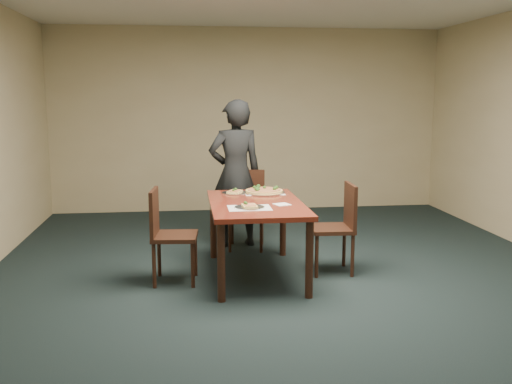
{
  "coord_description": "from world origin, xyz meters",
  "views": [
    {
      "loc": [
        -0.97,
        -4.82,
        1.79
      ],
      "look_at": [
        -0.29,
        0.64,
        0.85
      ],
      "focal_mm": 40.0,
      "sensor_mm": 36.0,
      "label": 1
    }
  ],
  "objects": [
    {
      "name": "chair_far",
      "position": [
        -0.27,
        1.75,
        0.52
      ],
      "size": [
        0.48,
        0.48,
        0.91
      ],
      "rotation": [
        0.0,
        0.0,
        -0.16
      ],
      "color": "black",
      "rests_on": "ground"
    },
    {
      "name": "diner",
      "position": [
        -0.39,
        1.82,
        0.87
      ],
      "size": [
        0.69,
        0.51,
        1.74
      ],
      "primitive_type": "imported",
      "rotation": [
        0.0,
        0.0,
        3.3
      ],
      "color": "black",
      "rests_on": "ground"
    },
    {
      "name": "chair_left",
      "position": [
        -1.17,
        0.55,
        0.52
      ],
      "size": [
        0.46,
        0.46,
        0.91
      ],
      "rotation": [
        0.0,
        0.0,
        1.48
      ],
      "color": "black",
      "rests_on": "ground"
    },
    {
      "name": "placemat_main",
      "position": [
        -0.14,
        1.14,
        0.75
      ],
      "size": [
        0.42,
        0.32,
        0.0
      ],
      "primitive_type": "cube",
      "color": "white",
      "rests_on": "dining_table"
    },
    {
      "name": "dining_table",
      "position": [
        -0.29,
        0.64,
        0.66
      ],
      "size": [
        0.9,
        1.5,
        0.75
      ],
      "color": "#5D1C12",
      "rests_on": "ground"
    },
    {
      "name": "placemat_near",
      "position": [
        -0.39,
        0.35,
        0.75
      ],
      "size": [
        0.4,
        0.3,
        0.0
      ],
      "primitive_type": "cube",
      "color": "white",
      "rests_on": "dining_table"
    },
    {
      "name": "pizza_pan",
      "position": [
        -0.14,
        1.14,
        0.77
      ],
      "size": [
        0.44,
        0.44,
        0.08
      ],
      "color": "silver",
      "rests_on": "dining_table"
    },
    {
      "name": "slice_plate_near",
      "position": [
        -0.39,
        0.35,
        0.76
      ],
      "size": [
        0.28,
        0.28,
        0.06
      ],
      "color": "silver",
      "rests_on": "dining_table"
    },
    {
      "name": "napkin",
      "position": [
        -0.06,
        0.47,
        0.75
      ],
      "size": [
        0.18,
        0.18,
        0.01
      ],
      "primitive_type": "cube",
      "rotation": [
        0.0,
        0.0,
        0.35
      ],
      "color": "white",
      "rests_on": "dining_table"
    },
    {
      "name": "chair_right",
      "position": [
        0.56,
        0.66,
        0.52
      ],
      "size": [
        0.44,
        0.44,
        0.91
      ],
      "rotation": [
        0.0,
        0.0,
        -1.61
      ],
      "color": "black",
      "rests_on": "ground"
    },
    {
      "name": "slice_plate_far",
      "position": [
        -0.46,
        1.17,
        0.76
      ],
      "size": [
        0.28,
        0.28,
        0.06
      ],
      "color": "silver",
      "rests_on": "dining_table"
    },
    {
      "name": "ground",
      "position": [
        0.0,
        0.0,
        0.0
      ],
      "size": [
        8.0,
        8.0,
        0.0
      ],
      "primitive_type": "plane",
      "color": "black",
      "rests_on": "ground"
    },
    {
      "name": "room_shell",
      "position": [
        0.0,
        0.0,
        1.74
      ],
      "size": [
        8.0,
        8.0,
        8.0
      ],
      "color": "#C1B186",
      "rests_on": "ground"
    }
  ]
}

